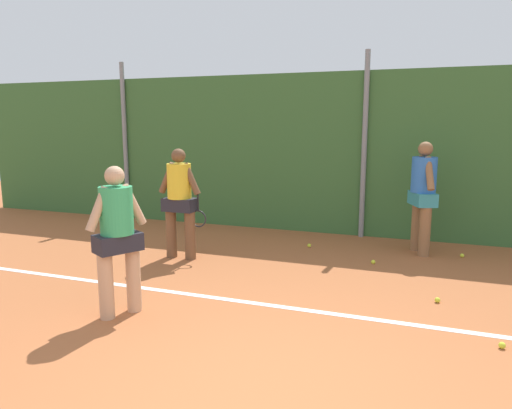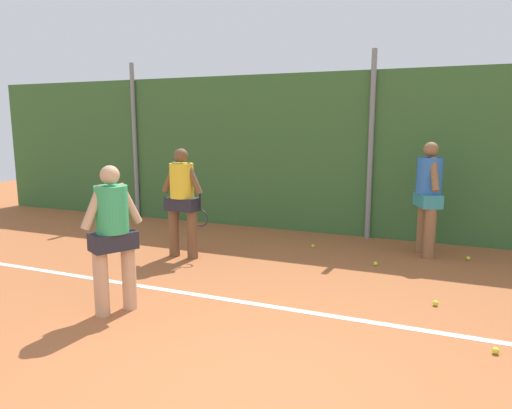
% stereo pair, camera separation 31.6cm
% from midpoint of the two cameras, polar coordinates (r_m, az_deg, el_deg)
% --- Properties ---
extents(ground_plane, '(28.58, 28.58, 0.00)m').
position_cam_midpoint_polar(ground_plane, '(5.55, 5.32, -13.44)').
color(ground_plane, '#A85B33').
extents(hedge_fence_backdrop, '(18.57, 0.25, 3.16)m').
position_cam_midpoint_polar(hedge_fence_backdrop, '(9.34, 12.16, 5.90)').
color(hedge_fence_backdrop, '#386633').
rests_on(hedge_fence_backdrop, ground_plane).
extents(fence_post_left, '(0.10, 0.10, 3.53)m').
position_cam_midpoint_polar(fence_post_left, '(11.22, -16.40, 7.27)').
color(fence_post_left, gray).
rests_on(fence_post_left, ground_plane).
extents(fence_post_center, '(0.10, 0.10, 3.53)m').
position_cam_midpoint_polar(fence_post_center, '(9.16, 12.05, 6.96)').
color(fence_post_center, gray).
rests_on(fence_post_center, ground_plane).
extents(court_baseline_paint, '(13.57, 0.10, 0.01)m').
position_cam_midpoint_polar(court_baseline_paint, '(5.68, 5.72, -12.82)').
color(court_baseline_paint, white).
rests_on(court_baseline_paint, ground_plane).
extents(player_foreground_near, '(0.50, 0.65, 1.73)m').
position_cam_midpoint_polar(player_foreground_near, '(5.57, -18.05, -3.30)').
color(player_foreground_near, tan).
rests_on(player_foreground_near, ground_plane).
extents(player_midcourt, '(0.82, 0.38, 1.79)m').
position_cam_midpoint_polar(player_midcourt, '(7.69, -10.40, 0.82)').
color(player_midcourt, brown).
rests_on(player_midcourt, ground_plane).
extents(player_backcourt_far, '(0.50, 0.75, 1.89)m').
position_cam_midpoint_polar(player_backcourt_far, '(8.28, 18.59, 1.51)').
color(player_backcourt_far, '#8C603D').
rests_on(player_backcourt_far, ground_plane).
extents(tennis_ball_0, '(0.07, 0.07, 0.07)m').
position_cam_midpoint_polar(tennis_ball_0, '(6.27, 19.81, -10.87)').
color(tennis_ball_0, '#CCDB33').
rests_on(tennis_ball_0, ground_plane).
extents(tennis_ball_1, '(0.07, 0.07, 0.07)m').
position_cam_midpoint_polar(tennis_ball_1, '(10.99, -19.92, -2.07)').
color(tennis_ball_1, '#CCDB33').
rests_on(tennis_ball_1, ground_plane).
extents(tennis_ball_2, '(0.07, 0.07, 0.07)m').
position_cam_midpoint_polar(tennis_ball_2, '(8.44, 22.77, -5.74)').
color(tennis_ball_2, '#CCDB33').
rests_on(tennis_ball_2, ground_plane).
extents(tennis_ball_3, '(0.07, 0.07, 0.07)m').
position_cam_midpoint_polar(tennis_ball_3, '(5.32, 26.17, -15.12)').
color(tennis_ball_3, '#CCDB33').
rests_on(tennis_ball_3, ground_plane).
extents(tennis_ball_4, '(0.07, 0.07, 0.07)m').
position_cam_midpoint_polar(tennis_ball_4, '(8.45, 5.41, -4.98)').
color(tennis_ball_4, '#CCDB33').
rests_on(tennis_ball_4, ground_plane).
extents(tennis_ball_5, '(0.07, 0.07, 0.07)m').
position_cam_midpoint_polar(tennis_ball_5, '(7.63, 12.89, -6.83)').
color(tennis_ball_5, '#CCDB33').
rests_on(tennis_ball_5, ground_plane).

